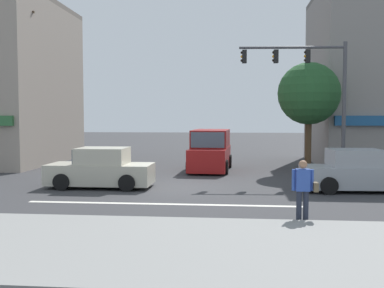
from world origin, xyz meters
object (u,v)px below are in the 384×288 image
sedan_approaching_near (101,170)px  sedan_crossing_center (357,172)px  street_tree (309,94)px  van_parked_curbside (210,151)px  pedestrian_foreground_with_bag (304,187)px  utility_pole_near_left (23,85)px  traffic_light_mast (316,84)px

sedan_approaching_near → sedan_crossing_center: same height
street_tree → van_parked_curbside: 5.74m
van_parked_curbside → pedestrian_foreground_with_bag: 11.80m
sedan_approaching_near → utility_pole_near_left: bearing=135.7°
utility_pole_near_left → van_parked_curbside: 10.58m
street_tree → sedan_crossing_center: (0.94, -5.56, -3.22)m
street_tree → utility_pole_near_left: size_ratio=0.63×
traffic_light_mast → pedestrian_foreground_with_bag: size_ratio=3.71×
utility_pole_near_left → van_parked_curbside: bearing=1.4°
traffic_light_mast → pedestrian_foreground_with_bag: (-1.86, -9.16, -3.35)m
utility_pole_near_left → pedestrian_foreground_with_bag: 17.52m
street_tree → sedan_approaching_near: (-8.93, -5.65, -3.22)m
pedestrian_foreground_with_bag → van_parked_curbside: bearing=105.1°
sedan_approaching_near → pedestrian_foreground_with_bag: pedestrian_foreground_with_bag is taller
utility_pole_near_left → pedestrian_foreground_with_bag: (13.05, -11.15, -3.55)m
sedan_crossing_center → pedestrian_foreground_with_bag: 6.10m
sedan_crossing_center → utility_pole_near_left: bearing=160.1°
traffic_light_mast → sedan_approaching_near: size_ratio=1.51×
street_tree → traffic_light_mast: traffic_light_mast is taller
utility_pole_near_left → pedestrian_foreground_with_bag: bearing=-40.5°
street_tree → sedan_approaching_near: bearing=-147.7°
traffic_light_mast → sedan_crossing_center: (0.94, -3.74, -3.59)m
traffic_light_mast → van_parked_curbside: (-4.92, 2.23, -3.30)m
street_tree → utility_pole_near_left: utility_pole_near_left is taller
van_parked_curbside → sedan_approaching_near: size_ratio=1.14×
street_tree → traffic_light_mast: (0.00, -1.83, 0.37)m
traffic_light_mast → pedestrian_foreground_with_bag: traffic_light_mast is taller
utility_pole_near_left → traffic_light_mast: utility_pole_near_left is taller
sedan_approaching_near → sedan_crossing_center: 9.87m
traffic_light_mast → van_parked_curbside: traffic_light_mast is taller
sedan_crossing_center → pedestrian_foreground_with_bag: size_ratio=2.50×
pedestrian_foreground_with_bag → utility_pole_near_left: bearing=139.5°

